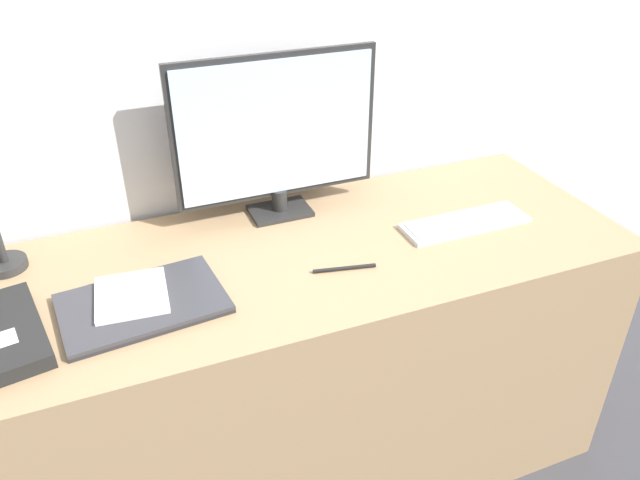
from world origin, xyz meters
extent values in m
cube|color=silver|center=(0.00, 0.58, 1.20)|extent=(3.60, 0.05, 2.40)
cube|color=#997A56|center=(0.00, 0.23, 0.37)|extent=(1.59, 0.60, 0.74)
cube|color=#262626|center=(0.00, 0.44, 0.74)|extent=(0.16, 0.11, 0.01)
cylinder|color=#262626|center=(0.00, 0.44, 0.78)|extent=(0.04, 0.04, 0.06)
cube|color=#262626|center=(0.00, 0.44, 0.98)|extent=(0.52, 0.01, 0.37)
cube|color=#ADC6E5|center=(0.00, 0.43, 0.98)|extent=(0.50, 0.01, 0.34)
cube|color=silver|center=(0.42, 0.20, 0.74)|extent=(0.34, 0.11, 0.01)
cube|color=#B7B7BC|center=(0.42, 0.19, 0.75)|extent=(0.31, 0.09, 0.00)
cube|color=#232328|center=(-0.40, 0.16, 0.74)|extent=(0.35, 0.25, 0.01)
cube|color=#333338|center=(-0.40, 0.16, 0.75)|extent=(0.35, 0.25, 0.01)
cube|color=white|center=(-0.42, 0.18, 0.76)|extent=(0.16, 0.18, 0.01)
cube|color=silver|center=(-0.42, 0.18, 0.76)|extent=(0.12, 0.13, 0.00)
cylinder|color=#282828|center=(-0.67, 0.42, 0.75)|extent=(0.10, 0.10, 0.02)
cylinder|color=black|center=(0.05, 0.12, 0.74)|extent=(0.15, 0.04, 0.01)
camera|label=1|loc=(-0.45, -0.95, 1.55)|focal=35.00mm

